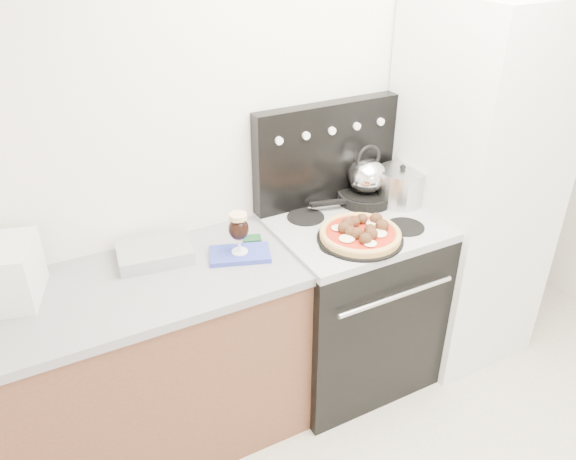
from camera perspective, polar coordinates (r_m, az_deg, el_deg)
room_shell at (r=1.89m, az=20.30°, el=-2.44°), size 3.52×3.01×2.52m
base_cabinet at (r=2.63m, az=-15.34°, el=-13.99°), size 1.45×0.60×0.86m
countertop at (r=2.35m, az=-16.79°, el=-5.96°), size 1.48×0.63×0.04m
stove_body at (r=2.92m, az=6.22°, el=-7.48°), size 0.76×0.65×0.88m
cooktop at (r=2.67m, az=6.75°, el=0.40°), size 0.76×0.65×0.04m
backguard at (r=2.76m, az=3.88°, el=7.77°), size 0.76×0.08×0.50m
fridge at (r=3.05m, az=18.06°, el=4.01°), size 0.64×0.68×1.90m
foil_sheet at (r=2.46m, az=-13.41°, el=-2.24°), size 0.33×0.26×0.06m
oven_mitt at (r=2.43m, az=-4.91°, el=-2.47°), size 0.29×0.23×0.02m
beer_glass at (r=2.37m, az=-5.02°, el=-0.31°), size 0.09×0.09×0.19m
pizza_pan at (r=2.52m, az=7.32°, el=-0.85°), size 0.39×0.39×0.01m
pizza at (r=2.51m, az=7.37°, el=-0.22°), size 0.46×0.46×0.05m
skillet at (r=2.86m, az=7.85°, el=3.40°), size 0.34×0.34×0.05m
tea_kettle at (r=2.81m, az=8.03°, el=5.77°), size 0.21×0.21×0.21m
stock_pot at (r=2.85m, az=11.39°, el=4.30°), size 0.28×0.28×0.17m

